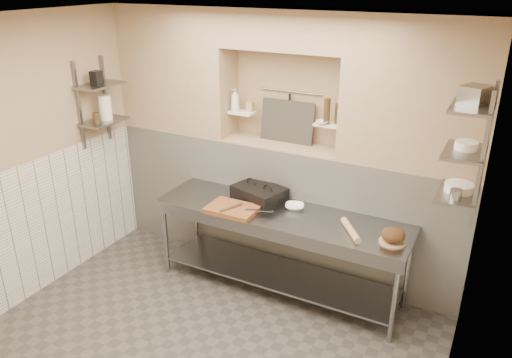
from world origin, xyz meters
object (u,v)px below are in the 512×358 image
Objects in this scene: bottle_soap at (235,100)px; bowl_alcove at (322,122)px; panini_press at (259,193)px; rolling_pin at (351,230)px; cutting_board at (232,209)px; jug_left at (105,107)px; bread_loaf at (393,235)px; prep_table at (280,236)px; mixing_bowl at (295,207)px.

bottle_soap is 2.01× the size of bowl_alcove.
panini_press is 1.45× the size of rolling_pin.
jug_left is (-1.64, 0.08, 0.83)m from cutting_board.
cutting_board is 1.21× the size of rolling_pin.
cutting_board is at bearing -174.75° from rolling_pin.
cutting_board is 1.24m from bowl_alcove.
rolling_pin reaches higher than cutting_board.
bread_loaf is (1.46, -0.26, 0.01)m from panini_press.
bottle_soap is (-1.94, 0.61, 0.86)m from bread_loaf.
prep_table is 13.63× the size of mixing_bowl.
prep_table is at bearing 176.87° from bread_loaf.
rolling_pin is at bearing -5.18° from prep_table.
mixing_bowl is 0.78× the size of bottle_soap.
panini_press is 1.94m from jug_left.
jug_left is (-1.75, -0.29, 0.78)m from panini_press.
cutting_board is 2.62× the size of mixing_bowl.
prep_table is 1.55m from bottle_soap.
bread_loaf is at bearing 0.55° from jug_left.
mixing_bowl is at bearing 61.84° from prep_table.
rolling_pin is at bearing 2.73° from panini_press.
rolling_pin is 2.95m from jug_left.
bottle_soap is at bearing 162.46° from bread_loaf.
cutting_board is at bearing -89.19° from panini_press.
prep_table is at bearing 174.82° from rolling_pin.
bottle_soap reaches higher than rolling_pin.
panini_press reaches higher than rolling_pin.
rolling_pin is (0.75, -0.07, 0.29)m from prep_table.
jug_left is at bearing -153.04° from bottle_soap.
bread_loaf is (0.38, 0.01, 0.05)m from rolling_pin.
bottle_soap is 0.90× the size of jug_left.
bowl_alcove is (0.54, 0.31, 0.76)m from panini_press.
bowl_alcove is at bearing 46.57° from panini_press.
bread_loaf is 3.30m from jug_left.
cutting_board is 1.58m from bread_loaf.
jug_left is at bearing 177.05° from cutting_board.
jug_left reaches higher than bowl_alcove.
bread_loaf is (1.57, 0.12, 0.05)m from cutting_board.
bottle_soap reaches higher than bread_loaf.
bread_loaf is at bearing 6.51° from panini_press.
cutting_board is (-0.44, -0.18, 0.28)m from prep_table.
mixing_bowl is 0.70m from rolling_pin.
jug_left reaches higher than mixing_bowl.
rolling_pin is 1.91m from bottle_soap.
panini_press reaches higher than prep_table.
jug_left reaches higher than panini_press.
panini_press is 1.05m from bottle_soap.
bowl_alcove reaches higher than cutting_board.
bowl_alcove is (-0.93, 0.57, 0.75)m from bread_loaf.
bowl_alcove is at bearing 133.22° from rolling_pin.
rolling_pin is (0.66, -0.23, 0.01)m from mixing_bowl.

